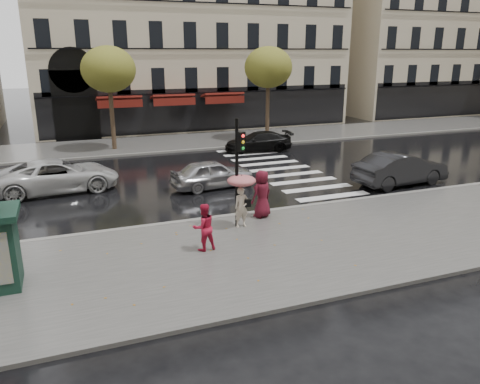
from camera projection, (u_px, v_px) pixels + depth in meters
name	position (u px, v px, depth m)	size (l,w,h in m)	color
ground	(241.00, 249.00, 15.43)	(160.00, 160.00, 0.00)	black
near_sidewalk	(247.00, 254.00, 14.96)	(90.00, 7.00, 0.12)	#474744
far_sidewalk	(143.00, 145.00, 32.40)	(90.00, 6.00, 0.12)	#474744
near_kerb	(213.00, 218.00, 18.09)	(90.00, 0.25, 0.14)	slate
far_kerb	(151.00, 153.00, 29.71)	(90.00, 0.25, 0.14)	slate
zebra_crossing	(279.00, 169.00, 26.06)	(3.60, 11.75, 0.01)	silver
bldg_far_right	(434.00, 3.00, 50.63)	(24.00, 14.00, 22.90)	#B7A88C
tree_far_left	(109.00, 70.00, 29.35)	(3.40, 3.40, 6.64)	#38281C
tree_far_right	(268.00, 68.00, 33.11)	(3.40, 3.40, 6.64)	#38281C
woman_umbrella	(242.00, 192.00, 16.73)	(1.03, 1.03, 1.99)	beige
woman_red	(204.00, 227.00, 14.88)	(0.76, 0.59, 1.56)	#BD1736
man_burgundy	(262.00, 194.00, 17.88)	(0.90, 0.59, 1.85)	#56111F
traffic_light	(238.00, 163.00, 16.44)	(0.30, 0.39, 3.94)	black
car_silver	(213.00, 174.00, 22.24)	(1.61, 3.99, 1.36)	#ADADB2
car_darkgrey	(401.00, 169.00, 22.74)	(1.67, 4.80, 1.58)	black
car_white	(58.00, 176.00, 21.63)	(2.50, 5.43, 1.51)	silver
car_black	(258.00, 142.00, 30.46)	(1.77, 4.36, 1.27)	black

